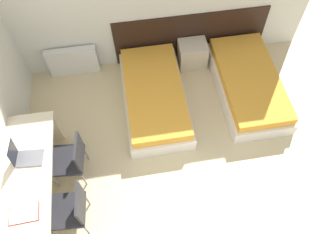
{
  "coord_description": "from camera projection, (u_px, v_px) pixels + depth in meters",
  "views": [
    {
      "loc": [
        -0.41,
        -0.45,
        4.5
      ],
      "look_at": [
        0.0,
        2.02,
        0.55
      ],
      "focal_mm": 35.0,
      "sensor_mm": 36.0,
      "label": 1
    }
  ],
  "objects": [
    {
      "name": "nightstand",
      "position": [
        192.0,
        54.0,
        5.75
      ],
      "size": [
        0.48,
        0.38,
        0.48
      ],
      "color": "beige",
      "rests_on": "ground_plane"
    },
    {
      "name": "laptop",
      "position": [
        24.0,
        156.0,
        4.05
      ],
      "size": [
        0.35,
        0.26,
        0.34
      ],
      "rotation": [
        0.0,
        0.0,
        -0.09
      ],
      "color": "slate",
      "rests_on": "desk"
    },
    {
      "name": "bed_near_door",
      "position": [
        248.0,
        84.0,
        5.45
      ],
      "size": [
        0.98,
        1.92,
        0.41
      ],
      "color": "silver",
      "rests_on": "ground_plane"
    },
    {
      "name": "radiator",
      "position": [
        73.0,
        61.0,
        5.61
      ],
      "size": [
        0.84,
        0.12,
        0.56
      ],
      "color": "silver",
      "rests_on": "ground_plane"
    },
    {
      "name": "bed_near_window",
      "position": [
        155.0,
        96.0,
        5.31
      ],
      "size": [
        0.98,
        1.92,
        0.41
      ],
      "color": "silver",
      "rests_on": "ground_plane"
    },
    {
      "name": "headboard_panel",
      "position": [
        191.0,
        36.0,
        5.68
      ],
      "size": [
        2.65,
        0.03,
        0.92
      ],
      "color": "black",
      "rests_on": "ground_plane"
    },
    {
      "name": "open_notebook",
      "position": [
        24.0,
        214.0,
        3.74
      ],
      "size": [
        0.35,
        0.23,
        0.02
      ],
      "rotation": [
        0.0,
        0.0,
        0.03
      ],
      "color": "#B21E1E",
      "rests_on": "desk"
    },
    {
      "name": "desk",
      "position": [
        30.0,
        185.0,
        4.1
      ],
      "size": [
        0.62,
        1.94,
        0.75
      ],
      "color": "beige",
      "rests_on": "ground_plane"
    },
    {
      "name": "chair_near_notebook",
      "position": [
        71.0,
        209.0,
        4.05
      ],
      "size": [
        0.48,
        0.48,
        0.84
      ],
      "rotation": [
        0.0,
        0.0,
        -0.07
      ],
      "color": "#232328",
      "rests_on": "ground_plane"
    },
    {
      "name": "chair_near_laptop",
      "position": [
        71.0,
        158.0,
        4.42
      ],
      "size": [
        0.5,
        0.5,
        0.84
      ],
      "rotation": [
        0.0,
        0.0,
        -0.11
      ],
      "color": "#232328",
      "rests_on": "ground_plane"
    }
  ]
}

